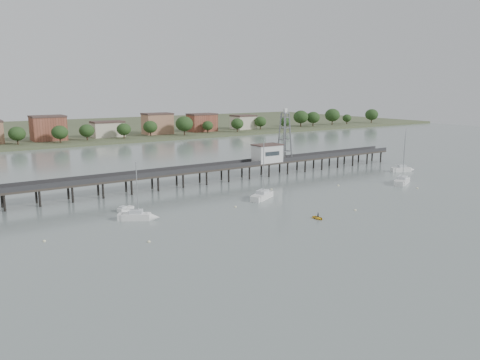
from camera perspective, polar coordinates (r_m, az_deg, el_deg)
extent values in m
plane|color=slate|center=(78.87, 15.22, -8.08)|extent=(500.00, 500.00, 0.00)
cube|color=#2D2823|center=(124.23, -5.93, 1.06)|extent=(150.00, 5.00, 0.50)
cube|color=#333335|center=(122.00, -5.41, 1.27)|extent=(150.00, 0.12, 1.10)
cube|color=#333335|center=(126.19, -6.45, 1.58)|extent=(150.00, 0.12, 1.10)
cylinder|color=black|center=(122.94, -5.50, 0.04)|extent=(0.50, 0.50, 4.40)
cylinder|color=black|center=(126.24, -6.32, 0.31)|extent=(0.50, 0.50, 4.40)
cylinder|color=black|center=(169.57, 16.78, 2.70)|extent=(0.50, 0.50, 4.40)
cylinder|color=black|center=(171.98, 15.81, 2.86)|extent=(0.50, 0.50, 4.40)
cube|color=silver|center=(137.08, 3.33, 3.22)|extent=(8.00, 5.00, 5.00)
cube|color=#4C3833|center=(136.74, 3.34, 4.32)|extent=(8.40, 5.40, 0.30)
cube|color=slate|center=(139.97, 5.53, 8.15)|extent=(1.80, 1.80, 0.30)
cube|color=silver|center=(139.93, 5.53, 8.45)|extent=(0.90, 0.90, 1.20)
cube|color=white|center=(109.37, 2.75, -2.04)|extent=(7.14, 5.45, 1.65)
cone|color=white|center=(113.07, 3.66, -1.61)|extent=(3.69, 3.61, 2.61)
cube|color=silver|center=(109.11, 2.76, -1.44)|extent=(3.61, 3.24, 0.75)
cylinder|color=#A5A8AA|center=(108.38, 2.89, 1.67)|extent=(0.18, 0.18, 12.56)
cylinder|color=#A5A8AA|center=(108.00, 2.50, -1.27)|extent=(3.50, 1.95, 0.12)
cube|color=white|center=(152.75, 19.11, 1.16)|extent=(5.66, 3.88, 1.65)
cone|color=white|center=(154.45, 20.16, 1.19)|extent=(2.81, 2.73, 2.05)
cube|color=silver|center=(152.56, 19.14, 1.59)|extent=(2.79, 2.40, 0.75)
cylinder|color=#A5A8AA|center=(152.10, 19.37, 3.30)|extent=(0.18, 0.18, 9.89)
cylinder|color=#A5A8AA|center=(152.03, 18.87, 1.79)|extent=(2.90, 1.27, 0.12)
cube|color=white|center=(94.20, -12.52, -4.48)|extent=(5.79, 4.73, 1.65)
cone|color=white|center=(93.61, -10.45, -4.50)|extent=(3.08, 3.03, 2.14)
cube|color=silver|center=(93.89, -12.55, -3.79)|extent=(2.98, 2.75, 0.75)
cylinder|color=#A5A8AA|center=(92.71, -12.45, -0.93)|extent=(0.18, 0.18, 10.31)
cylinder|color=#A5A8AA|center=(93.93, -13.12, -3.47)|extent=(2.78, 1.80, 0.12)
cube|color=white|center=(133.78, 19.15, -0.21)|extent=(7.60, 5.55, 1.65)
cone|color=white|center=(138.06, 19.53, 0.11)|extent=(3.86, 3.77, 2.76)
cube|color=silver|center=(133.56, 19.18, 0.29)|extent=(3.80, 3.35, 0.75)
cylinder|color=#A5A8AA|center=(133.06, 19.40, 2.99)|extent=(0.18, 0.18, 13.32)
cylinder|color=#A5A8AA|center=(132.32, 19.09, 0.44)|extent=(3.79, 1.89, 0.12)
cube|color=white|center=(101.40, -13.77, -3.50)|extent=(3.78, 2.63, 0.97)
cube|color=silver|center=(100.77, -14.11, -3.27)|extent=(1.51, 1.51, 0.58)
imported|color=gold|center=(94.13, 9.47, -4.68)|extent=(2.00, 0.70, 2.76)
imported|color=black|center=(94.13, 9.47, -4.68)|extent=(0.61, 1.10, 0.25)
ellipsoid|color=#F4F2BE|center=(126.24, 11.89, -0.66)|extent=(0.56, 0.56, 0.39)
ellipsoid|color=#F4F2BE|center=(80.71, -11.05, -7.38)|extent=(0.56, 0.56, 0.39)
ellipsoid|color=#F4F2BE|center=(101.89, 13.87, -3.58)|extent=(0.56, 0.56, 0.39)
ellipsoid|color=#F4F2BE|center=(86.14, -22.75, -6.87)|extent=(0.56, 0.56, 0.39)
ellipsoid|color=#F4F2BE|center=(128.68, 20.80, -0.93)|extent=(0.56, 0.56, 0.39)
ellipsoid|color=#F4F2BE|center=(101.66, -0.57, -3.28)|extent=(0.56, 0.56, 0.39)
ellipsoid|color=#F4F2BE|center=(119.21, 3.85, -1.13)|extent=(0.56, 0.56, 0.39)
cube|color=#475133|center=(299.77, -22.81, 5.56)|extent=(500.00, 170.00, 1.40)
cube|color=brown|center=(236.80, -22.32, 5.58)|extent=(13.00, 10.50, 9.00)
cube|color=brown|center=(243.89, -15.85, 6.14)|extent=(13.00, 10.50, 9.00)
cube|color=brown|center=(253.49, -10.01, 6.57)|extent=(13.00, 10.50, 9.00)
cube|color=brown|center=(265.50, -4.64, 6.90)|extent=(13.00, 10.50, 9.00)
cube|color=brown|center=(280.17, 0.40, 7.16)|extent=(13.00, 10.50, 9.00)
ellipsoid|color=#1D3616|center=(227.36, -19.23, 5.67)|extent=(8.00, 8.00, 6.80)
ellipsoid|color=#1D3616|center=(282.41, 5.17, 7.21)|extent=(8.00, 8.00, 6.80)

